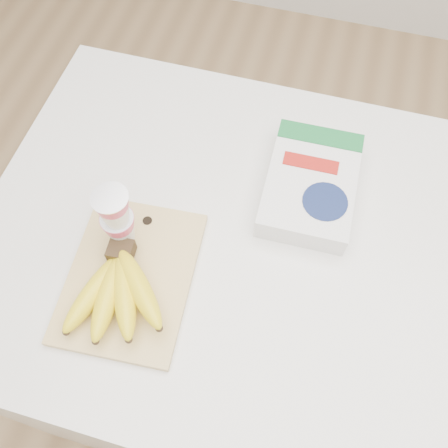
# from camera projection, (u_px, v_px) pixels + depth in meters

# --- Properties ---
(room) EXTENTS (4.00, 4.00, 4.00)m
(room) POSITION_uv_depth(u_px,v_px,m) (320.00, 139.00, 0.71)
(room) COLOR tan
(room) RESTS_ON ground
(table) EXTENTS (1.32, 0.88, 0.99)m
(table) POSITION_uv_depth(u_px,v_px,m) (271.00, 324.00, 1.46)
(table) COLOR silver
(table) RESTS_ON ground
(cutting_board) EXTENTS (0.26, 0.34, 0.02)m
(cutting_board) POSITION_uv_depth(u_px,v_px,m) (131.00, 277.00, 0.99)
(cutting_board) COLOR #D9BF77
(cutting_board) RESTS_ON table
(bananas) EXTENTS (0.20, 0.21, 0.07)m
(bananas) POSITION_uv_depth(u_px,v_px,m) (117.00, 290.00, 0.93)
(bananas) COLOR #382816
(bananas) RESTS_ON cutting_board
(yogurt_stack) EXTENTS (0.07, 0.07, 0.16)m
(yogurt_stack) POSITION_uv_depth(u_px,v_px,m) (116.00, 217.00, 0.94)
(yogurt_stack) COLOR white
(yogurt_stack) RESTS_ON cutting_board
(cereal_box) EXTENTS (0.19, 0.28, 0.06)m
(cereal_box) POSITION_uv_depth(u_px,v_px,m) (311.00, 184.00, 1.07)
(cereal_box) COLOR white
(cereal_box) RESTS_ON table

